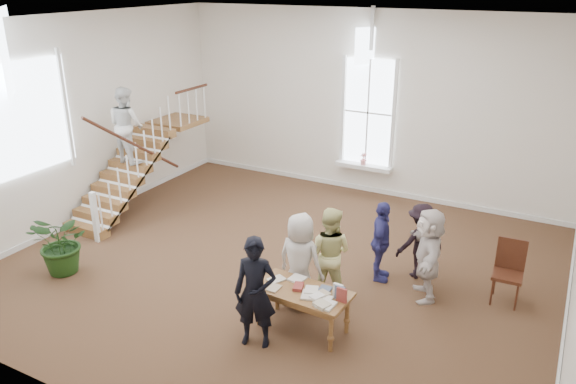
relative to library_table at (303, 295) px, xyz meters
The scene contains 12 objects.
ground 2.25m from the library_table, 127.86° to the left, with size 10.00×10.00×0.00m, color #42271A.
room_shell 6.24m from the library_table, 102.27° to the left, with size 10.49×10.00×10.00m.
staircase 6.26m from the library_table, 156.59° to the left, with size 1.10×4.10×2.92m.
library_table is the anchor object (origin of this frame).
police_officer 0.84m from the library_table, 126.01° to the right, with size 0.64×0.42×1.75m, color black.
elderly_woman 0.74m from the library_table, 121.32° to the left, with size 0.81×0.53×1.66m, color #BCB5AE.
person_yellow 1.13m from the library_table, 93.54° to the left, with size 0.80×0.62×1.65m, color #DEDA8B.
woman_cluster_a 2.12m from the library_table, 75.71° to the left, with size 0.89×0.37×1.52m, color navy.
woman_cluster_b 2.75m from the library_table, 65.84° to the left, with size 0.92×0.53×1.43m, color black.
woman_cluster_c 2.35m from the library_table, 52.48° to the left, with size 1.53×0.49×1.65m, color silver.
floor_plant 4.75m from the library_table, behind, with size 1.09×0.95×1.21m, color #1B3C13.
side_chair 3.60m from the library_table, 42.07° to the left, with size 0.50×0.50×1.11m.
Camera 1 is at (4.63, -8.40, 5.25)m, focal length 35.00 mm.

